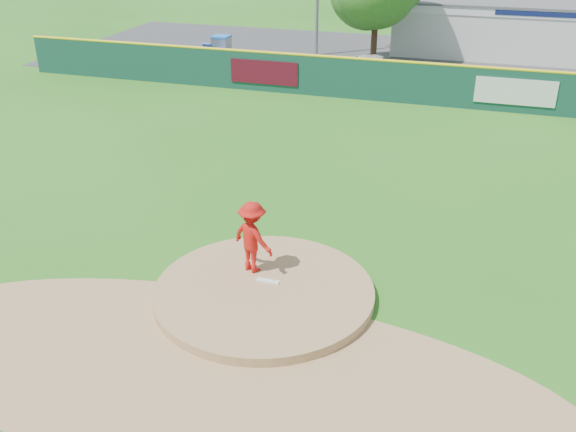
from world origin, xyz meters
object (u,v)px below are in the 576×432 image
(pitcher, at_px, (253,237))
(van, at_px, (378,68))
(playground_slide, at_px, (221,49))
(pool_building_grp, at_px, (518,25))

(pitcher, relative_size, van, 0.41)
(pitcher, bearing_deg, van, -64.32)
(pitcher, distance_m, van, 21.17)
(pitcher, distance_m, playground_slide, 25.09)
(pitcher, xyz_separation_m, van, (-0.62, 21.16, -0.53))
(van, distance_m, playground_slide, 10.00)
(playground_slide, bearing_deg, pitcher, -65.29)
(pitcher, height_order, playground_slide, pitcher)
(playground_slide, bearing_deg, pool_building_grp, 26.39)
(van, bearing_deg, playground_slide, 65.55)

